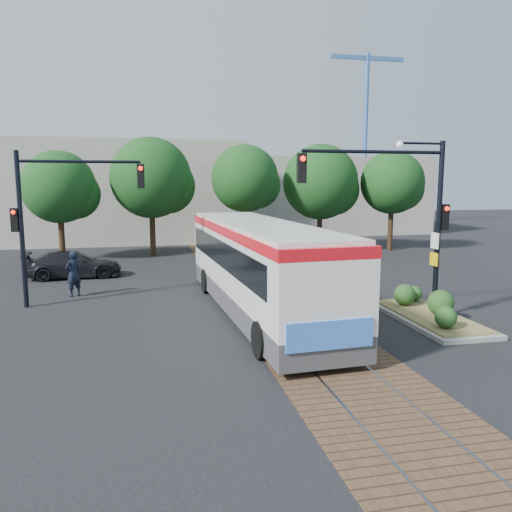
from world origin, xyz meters
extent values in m
plane|color=black|center=(0.00, 0.00, 0.00)|extent=(120.00, 120.00, 0.00)
cube|color=brown|center=(0.00, 4.00, 0.01)|extent=(3.60, 40.00, 0.01)
cube|color=slate|center=(-0.75, 4.00, 0.01)|extent=(0.06, 40.00, 0.01)
cube|color=slate|center=(0.75, 4.00, 0.01)|extent=(0.06, 40.00, 0.01)
cylinder|color=#382314|center=(-10.00, 16.00, 1.43)|extent=(0.36, 0.36, 2.86)
sphere|color=#133C16|center=(-10.00, 16.00, 4.51)|extent=(4.40, 4.40, 4.40)
cylinder|color=#382314|center=(-4.50, 16.80, 1.56)|extent=(0.36, 0.36, 3.12)
sphere|color=#133C16|center=(-4.50, 16.80, 5.07)|extent=(5.20, 5.20, 5.20)
cylinder|color=#382314|center=(1.50, 16.00, 1.69)|extent=(0.36, 0.36, 3.39)
sphere|color=#133C16|center=(1.50, 16.00, 5.04)|extent=(4.40, 4.40, 4.40)
cylinder|color=#382314|center=(7.00, 16.80, 1.43)|extent=(0.36, 0.36, 2.86)
sphere|color=#133C16|center=(7.00, 16.80, 4.81)|extent=(5.20, 5.20, 5.20)
cylinder|color=#382314|center=(12.00, 16.00, 1.56)|extent=(0.36, 0.36, 3.12)
sphere|color=#133C16|center=(12.00, 16.00, 4.77)|extent=(4.40, 4.40, 4.40)
cube|color=#ADA899|center=(-8.00, 28.00, 4.00)|extent=(22.00, 12.00, 8.00)
cube|color=#ADA899|center=(12.00, 30.00, 3.50)|extent=(18.00, 10.00, 7.00)
cylinder|color=#3F72B2|center=(18.00, 34.00, 9.00)|extent=(0.50, 0.50, 18.00)
cube|color=#3F72B2|center=(18.00, 34.00, 17.50)|extent=(8.00, 0.40, 0.40)
cube|color=#404042|center=(-0.88, 1.12, 0.58)|extent=(3.40, 12.76, 0.74)
cube|color=white|center=(-0.88, 1.12, 1.95)|extent=(3.42, 12.76, 2.00)
cube|color=black|center=(-0.90, 1.44, 2.26)|extent=(3.41, 11.51, 0.95)
cube|color=red|center=(-0.88, 1.12, 3.10)|extent=(3.46, 12.77, 0.32)
cube|color=white|center=(-0.88, 1.12, 3.31)|extent=(3.31, 12.34, 0.15)
cube|color=black|center=(-0.50, -5.02, 2.37)|extent=(1.69, 0.23, 0.95)
cube|color=#3873E1|center=(-0.49, -5.20, 1.10)|extent=(2.31, 0.20, 0.74)
cube|color=orange|center=(0.55, 0.16, 1.32)|extent=(0.35, 4.73, 1.16)
cylinder|color=black|center=(-1.81, -3.47, 0.53)|extent=(0.43, 1.07, 1.05)
cylinder|color=black|center=(0.61, -3.32, 0.53)|extent=(0.43, 1.07, 1.05)
cylinder|color=black|center=(-2.33, 5.04, 0.53)|extent=(0.43, 1.07, 1.05)
cylinder|color=black|center=(0.08, 5.19, 0.53)|extent=(0.43, 1.07, 1.05)
cube|color=gray|center=(4.80, -1.00, 0.07)|extent=(2.20, 5.20, 0.15)
cube|color=olive|center=(4.80, -1.00, 0.19)|extent=(1.90, 4.80, 0.08)
sphere|color=#1E4719|center=(4.40, -2.60, 0.58)|extent=(0.70, 0.70, 0.70)
sphere|color=#1E4719|center=(5.10, -1.20, 0.68)|extent=(0.90, 0.90, 0.90)
sphere|color=#1E4719|center=(4.60, 0.40, 0.63)|extent=(0.80, 0.80, 0.80)
sphere|color=#1E4719|center=(5.30, 0.90, 0.53)|extent=(0.60, 0.60, 0.60)
cylinder|color=black|center=(5.10, -0.80, 3.21)|extent=(0.18, 0.18, 6.00)
cylinder|color=black|center=(2.60, -0.80, 5.81)|extent=(5.00, 0.12, 0.12)
cube|color=black|center=(0.10, -0.80, 5.26)|extent=(0.28, 0.22, 0.95)
sphere|color=#FF190C|center=(0.10, -0.94, 5.56)|extent=(0.18, 0.18, 0.18)
cube|color=black|center=(5.32, -0.80, 3.61)|extent=(0.26, 0.20, 0.90)
sphere|color=#FF190C|center=(5.32, -0.93, 3.92)|extent=(0.16, 0.16, 0.16)
cube|color=white|center=(4.92, -0.92, 2.81)|extent=(0.04, 0.45, 0.55)
cube|color=yellow|center=(4.92, -0.92, 2.17)|extent=(0.04, 0.45, 0.45)
cylinder|color=black|center=(4.30, -0.80, 6.12)|extent=(1.60, 0.08, 0.08)
sphere|color=silver|center=(3.50, -0.80, 6.06)|extent=(0.24, 0.24, 0.24)
cylinder|color=black|center=(-9.50, 4.00, 3.00)|extent=(0.18, 0.18, 6.00)
cylinder|color=black|center=(-7.25, 4.00, 5.60)|extent=(4.50, 0.12, 0.12)
cube|color=black|center=(-5.00, 4.00, 5.05)|extent=(0.28, 0.22, 0.95)
sphere|color=#FF190C|center=(-5.00, 3.86, 5.35)|extent=(0.18, 0.18, 0.18)
cube|color=black|center=(-9.72, 4.00, 3.40)|extent=(0.26, 0.20, 0.90)
sphere|color=#FF190C|center=(-9.72, 3.87, 3.70)|extent=(0.16, 0.16, 0.16)
imported|color=black|center=(-7.94, 5.57, 0.98)|extent=(0.84, 0.83, 1.96)
imported|color=black|center=(-8.55, 10.00, 0.68)|extent=(4.81, 2.22, 1.36)
camera|label=1|loc=(-4.79, -16.36, 4.84)|focal=35.00mm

